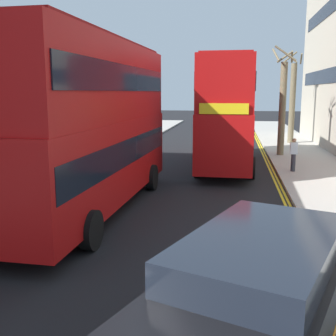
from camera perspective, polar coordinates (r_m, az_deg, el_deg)
name	(u,v)px	position (r m, az deg, el deg)	size (l,w,h in m)	color
sidewalk_left	(29,182)	(19.18, -18.64, -1.82)	(4.00, 80.00, 0.14)	#ADA89E
kerb_line_outer	(291,206)	(15.23, 16.56, -5.05)	(0.10, 56.00, 0.01)	yellow
kerb_line_inner	(286,206)	(15.21, 15.96, -5.04)	(0.10, 56.00, 0.01)	yellow
double_decker_bus_away	(91,121)	(13.77, -10.63, 6.39)	(3.07, 10.88, 5.64)	#B20F0F
double_decker_bus_oncoming	(228,110)	(22.45, 8.32, 7.96)	(2.95, 10.85, 5.64)	#B20F0F
taxi_minivan	(254,317)	(5.83, 11.78, -19.49)	(3.44, 5.16, 2.12)	black
pedestrian_far	(294,154)	(20.99, 16.94, 1.84)	(0.34, 0.22, 1.62)	#2D2D38
street_tree_near	(292,101)	(32.82, 16.77, 8.79)	(1.47, 1.84, 6.84)	#6B6047
street_tree_mid	(282,106)	(26.22, 15.51, 8.30)	(1.35, 1.19, 6.50)	#6B6047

